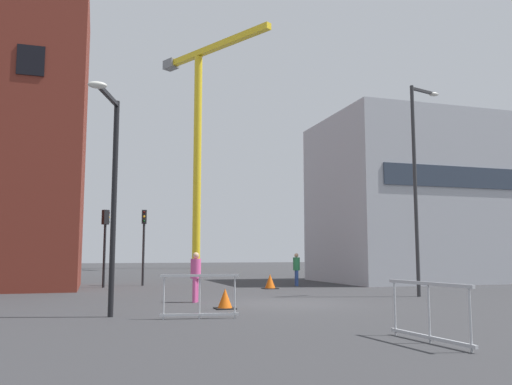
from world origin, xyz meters
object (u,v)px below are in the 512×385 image
object	(u,v)px
traffic_light_verge	(105,235)
traffic_cone_by_barrier	(270,282)
streetlamp_tall	(417,173)
traffic_cone_on_verge	(225,299)
construction_crane	(200,122)
streetlamp_short	(111,181)
pedestrian_walking	(196,273)
traffic_light_median	(144,234)
pedestrian_waiting	(296,267)

from	to	relation	value
traffic_light_verge	traffic_cone_by_barrier	distance (m)	8.21
streetlamp_tall	traffic_cone_on_verge	size ratio (longest dim) A/B	13.86
construction_crane	traffic_light_verge	distance (m)	36.78
traffic_light_verge	traffic_cone_by_barrier	world-z (taller)	traffic_light_verge
streetlamp_short	traffic_cone_by_barrier	xyz separation A→B (m)	(7.39, 9.43, -3.12)
pedestrian_walking	traffic_cone_on_verge	distance (m)	2.42
traffic_light_median	pedestrian_walking	size ratio (longest dim) A/B	2.33
traffic_light_verge	pedestrian_waiting	world-z (taller)	traffic_light_verge
streetlamp_tall	pedestrian_walking	size ratio (longest dim) A/B	4.96
traffic_light_median	traffic_light_verge	size ratio (longest dim) A/B	1.03
streetlamp_tall	traffic_cone_on_verge	bearing A→B (deg)	-164.79
traffic_light_median	traffic_cone_on_verge	distance (m)	12.43
construction_crane	traffic_light_verge	size ratio (longest dim) A/B	6.92
construction_crane	pedestrian_waiting	size ratio (longest dim) A/B	15.76
pedestrian_waiting	construction_crane	bearing A→B (deg)	87.65
pedestrian_walking	traffic_cone_by_barrier	distance (m)	7.34
construction_crane	traffic_light_median	xyz separation A→B (m)	(-8.70, -31.24, -14.06)
construction_crane	streetlamp_short	world-z (taller)	construction_crane
traffic_light_median	traffic_light_verge	bearing A→B (deg)	-152.05
traffic_light_verge	traffic_cone_on_verge	xyz separation A→B (m)	(3.22, -11.13, -2.22)
traffic_light_median	streetlamp_tall	bearing A→B (deg)	-46.54
pedestrian_walking	traffic_cone_on_verge	size ratio (longest dim) A/B	2.79
construction_crane	traffic_cone_by_barrier	distance (m)	39.07
streetlamp_tall	streetlamp_short	bearing A→B (deg)	-162.55
traffic_light_verge	pedestrian_waiting	distance (m)	9.47
construction_crane	traffic_cone_on_verge	xyz separation A→B (m)	(-7.39, -43.39, -16.36)
traffic_cone_on_verge	traffic_light_verge	bearing A→B (deg)	106.14
streetlamp_short	pedestrian_waiting	bearing A→B (deg)	49.86
pedestrian_waiting	traffic_cone_by_barrier	size ratio (longest dim) A/B	2.44
traffic_light_verge	traffic_cone_by_barrier	bearing A→B (deg)	-22.99
streetlamp_tall	traffic_cone_by_barrier	xyz separation A→B (m)	(-4.04, 5.84, -4.37)
construction_crane	traffic_light_verge	world-z (taller)	construction_crane
streetlamp_tall	traffic_cone_on_verge	distance (m)	9.49
pedestrian_walking	traffic_light_verge	bearing A→B (deg)	107.39
traffic_light_median	traffic_light_verge	distance (m)	2.16
streetlamp_short	pedestrian_walking	xyz separation A→B (m)	(2.88, 3.67, -2.49)
streetlamp_short	construction_crane	bearing A→B (deg)	76.54
streetlamp_short	traffic_cone_by_barrier	bearing A→B (deg)	51.91
streetlamp_tall	traffic_cone_on_verge	world-z (taller)	streetlamp_tall
construction_crane	pedestrian_walking	xyz separation A→B (m)	(-7.84, -41.10, -15.69)
pedestrian_walking	pedestrian_waiting	bearing A→B (deg)	48.89
construction_crane	traffic_cone_on_verge	bearing A→B (deg)	-99.66
streetlamp_short	traffic_light_median	size ratio (longest dim) A/B	1.47
traffic_light_verge	traffic_cone_by_barrier	size ratio (longest dim) A/B	5.56
streetlamp_tall	traffic_light_median	world-z (taller)	streetlamp_tall
streetlamp_short	pedestrian_walking	distance (m)	5.29
streetlamp_tall	traffic_cone_by_barrier	world-z (taller)	streetlamp_tall
streetlamp_tall	traffic_cone_on_verge	xyz separation A→B (m)	(-8.11, -2.20, -4.41)
construction_crane	traffic_light_median	distance (m)	35.35
traffic_cone_on_verge	traffic_light_median	bearing A→B (deg)	96.18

